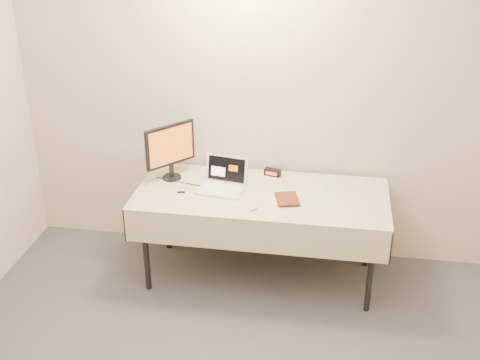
% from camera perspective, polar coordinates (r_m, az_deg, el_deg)
% --- Properties ---
extents(back_wall, '(4.00, 0.10, 2.70)m').
position_cam_1_polar(back_wall, '(4.62, 2.89, 8.10)').
color(back_wall, beige).
rests_on(back_wall, ground).
extents(table, '(1.86, 0.81, 0.74)m').
position_cam_1_polar(table, '(4.46, 2.02, -1.96)').
color(table, black).
rests_on(table, ground).
extents(laptop, '(0.37, 0.32, 0.23)m').
position_cam_1_polar(laptop, '(4.48, -1.60, -0.13)').
color(laptop, white).
rests_on(laptop, table).
extents(monitor, '(0.30, 0.34, 0.44)m').
position_cam_1_polar(monitor, '(4.58, -6.63, 3.07)').
color(monitor, black).
rests_on(monitor, table).
extents(book, '(0.16, 0.06, 0.21)m').
position_cam_1_polar(book, '(4.28, 3.49, -0.75)').
color(book, brown).
rests_on(book, table).
extents(alarm_clock, '(0.14, 0.08, 0.05)m').
position_cam_1_polar(alarm_clock, '(4.70, 3.11, 0.74)').
color(alarm_clock, black).
rests_on(alarm_clock, table).
extents(clicker, '(0.06, 0.09, 0.02)m').
position_cam_1_polar(clicker, '(4.22, 1.35, -2.61)').
color(clicker, silver).
rests_on(clicker, table).
extents(paper_form, '(0.16, 0.30, 0.00)m').
position_cam_1_polar(paper_form, '(4.47, 7.42, -1.22)').
color(paper_form, '#C3EBBB').
rests_on(paper_form, table).
extents(usb_dongle, '(0.06, 0.03, 0.01)m').
position_cam_1_polar(usb_dongle, '(4.46, -5.62, -1.15)').
color(usb_dongle, black).
rests_on(usb_dongle, table).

